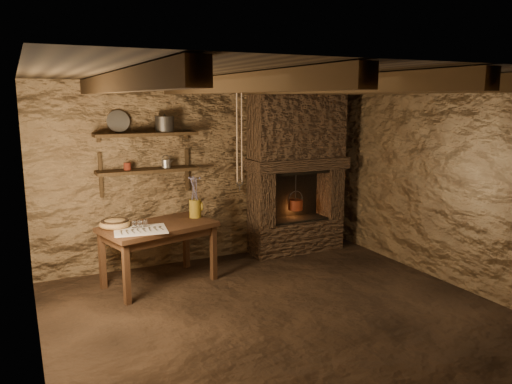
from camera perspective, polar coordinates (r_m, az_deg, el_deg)
name	(u,v)px	position (r m, az deg, el deg)	size (l,w,h in m)	color
floor	(277,312)	(5.33, 2.42, -13.53)	(4.50, 4.50, 0.00)	black
back_wall	(208,172)	(6.76, -5.55, 2.25)	(4.50, 0.04, 2.40)	#4B3623
front_wall	(427,254)	(3.39, 18.92, -6.77)	(4.50, 0.04, 2.40)	#4B3623
left_wall	(31,223)	(4.39, -24.36, -3.24)	(0.04, 4.00, 2.40)	#4B3623
right_wall	(445,182)	(6.33, 20.77, 1.04)	(0.04, 4.00, 2.40)	#4B3623
ceiling	(279,75)	(4.86, 2.65, 13.22)	(4.50, 4.00, 0.04)	black
beam_far_left	(119,82)	(4.35, -15.40, 11.98)	(0.14, 3.95, 0.16)	black
beam_mid_left	(231,84)	(4.64, -2.92, 12.23)	(0.14, 3.95, 0.16)	black
beam_mid_right	(323,85)	(5.12, 7.68, 12.00)	(0.14, 3.95, 0.16)	black
beam_far_right	(401,86)	(5.73, 16.23, 11.53)	(0.14, 3.95, 0.16)	black
shelf_lower	(148,170)	(6.35, -12.27, 2.43)	(1.25, 0.30, 0.04)	black
shelf_upper	(146,134)	(6.30, -12.43, 6.48)	(1.25, 0.30, 0.04)	black
hearth	(296,167)	(7.08, 4.65, 2.86)	(1.43, 0.51, 2.30)	#3C2A1E
work_table	(159,252)	(6.04, -11.02, -6.77)	(1.42, 1.04, 0.73)	#382113
linen_cloth	(140,230)	(5.74, -13.07, -4.26)	(0.57, 0.46, 0.01)	beige
pewter_cutlery_row	(141,230)	(5.72, -13.03, -4.21)	(0.48, 0.18, 0.01)	gray
drinking_glasses	(140,224)	(5.84, -13.15, -3.60)	(0.18, 0.06, 0.07)	white
stoneware_jug	(195,200)	(6.20, -6.97, -0.89)	(0.16, 0.15, 0.52)	olive
wooden_bowl	(115,224)	(5.92, -15.82, -3.55)	(0.35, 0.35, 0.13)	olive
iron_stockpot	(165,125)	(6.35, -10.40, 7.55)	(0.23, 0.23, 0.17)	#32302D
tin_pan	(118,121)	(6.33, -15.48, 7.78)	(0.27, 0.27, 0.04)	#A1A19C
small_kettle	(166,164)	(6.40, -10.25, 3.21)	(0.15, 0.11, 0.16)	#A1A19C
rusty_tin	(127,166)	(6.29, -14.49, 2.85)	(0.09, 0.09, 0.09)	#561B11
red_pot	(295,204)	(7.11, 4.53, -1.38)	(0.26, 0.26, 0.54)	maroon
hanging_ropes	(239,132)	(5.84, -1.91, 6.90)	(0.08, 0.08, 1.20)	#CFB192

